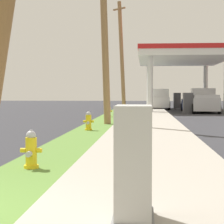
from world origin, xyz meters
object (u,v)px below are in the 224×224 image
fire_hydrant_second (89,122)px  car_navy_by_near_pump (192,103)px  utility_pole_midground (104,21)px  utility_pole_background (122,55)px  utility_cabinet (134,168)px  truck_silver_at_forecourt (204,101)px  fire_hydrant_nearest (31,152)px  fire_hydrant_third (109,111)px  truck_white_on_apron (159,100)px

fire_hydrant_second → car_navy_by_near_pump: 22.87m
utility_pole_midground → utility_pole_background: bearing=90.2°
utility_cabinet → truck_silver_at_forecourt: bearing=80.7°
fire_hydrant_nearest → fire_hydrant_second: size_ratio=1.00×
fire_hydrant_third → utility_pole_background: bearing=88.7°
utility_pole_background → truck_silver_at_forecourt: size_ratio=1.68×
fire_hydrant_nearest → utility_pole_background: utility_pole_background is taller
fire_hydrant_second → truck_white_on_apron: 25.45m
fire_hydrant_third → utility_pole_background: (0.23, 9.96, 4.37)m
utility_cabinet → truck_white_on_apron: 36.78m
fire_hydrant_second → truck_white_on_apron: (3.59, 25.19, 0.47)m
utility_cabinet → truck_white_on_apron: size_ratio=0.24×
fire_hydrant_third → truck_white_on_apron: size_ratio=0.14×
fire_hydrant_nearest → utility_pole_midground: (0.28, 11.77, 4.49)m
utility_pole_midground → truck_silver_at_forecourt: bearing=65.5°
utility_pole_background → car_navy_by_near_pump: size_ratio=1.99×
fire_hydrant_third → utility_cabinet: bearing=-84.3°
fire_hydrant_second → car_navy_by_near_pump: car_navy_by_near_pump is taller
fire_hydrant_third → truck_white_on_apron: truck_white_on_apron is taller
fire_hydrant_nearest → fire_hydrant_third: 17.71m
utility_pole_background → fire_hydrant_nearest: bearing=-90.4°
utility_pole_background → fire_hydrant_third: bearing=-91.3°
fire_hydrant_nearest → fire_hydrant_second: bearing=90.1°
utility_pole_midground → utility_pole_background: size_ratio=1.03×
fire_hydrant_third → truck_white_on_apron: bearing=77.2°
fire_hydrant_nearest → utility_cabinet: size_ratio=0.56×
fire_hydrant_nearest → truck_white_on_apron: 33.72m
fire_hydrant_second → truck_silver_at_forecourt: truck_silver_at_forecourt is taller
truck_silver_at_forecourt → utility_pole_background: bearing=169.0°
car_navy_by_near_pump → fire_hydrant_second: bearing=-106.3°
fire_hydrant_third → utility_cabinet: size_ratio=0.56×
fire_hydrant_second → fire_hydrant_third: same height
utility_pole_background → car_navy_by_near_pump: bearing=22.9°
car_navy_by_near_pump → truck_white_on_apron: (-2.82, 3.24, 0.19)m
fire_hydrant_nearest → utility_cabinet: 3.85m
fire_hydrant_nearest → car_navy_by_near_pump: bearing=78.1°
fire_hydrant_third → utility_pole_background: utility_pole_background is taller
utility_pole_background → truck_silver_at_forecourt: 7.88m
fire_hydrant_second → utility_cabinet: 11.75m
utility_pole_midground → fire_hydrant_nearest: bearing=-91.3°
utility_pole_midground → truck_silver_at_forecourt: 16.54m
fire_hydrant_third → car_navy_by_near_pump: 14.13m
fire_hydrant_nearest → truck_silver_at_forecourt: truck_silver_at_forecourt is taller
car_navy_by_near_pump → utility_pole_background: bearing=-157.1°
fire_hydrant_nearest → utility_pole_midground: utility_pole_midground is taller
utility_cabinet → truck_silver_at_forecourt: (4.85, 29.59, 0.18)m
utility_pole_midground → utility_cabinet: utility_pole_midground is taller
car_navy_by_near_pump → truck_silver_at_forecourt: (0.52, -3.93, 0.19)m
truck_silver_at_forecourt → truck_white_on_apron: size_ratio=1.00×
utility_pole_background → utility_cabinet: bearing=-86.5°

